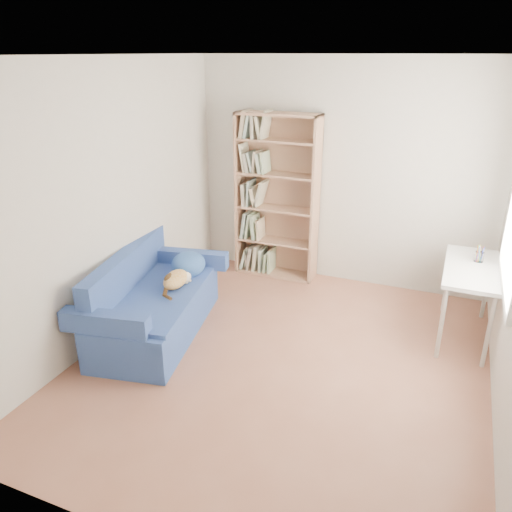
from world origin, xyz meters
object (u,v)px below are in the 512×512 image
Objects in this scene: bookshelf at (277,204)px; sofa at (155,302)px; pen_cup at (479,256)px; desk at (471,275)px.

sofa is at bearing -109.50° from bookshelf.
bookshelf is (0.63, 1.77, 0.60)m from sofa.
pen_cup is at bearing 11.78° from sofa.
sofa is 0.91× the size of bookshelf.
bookshelf is at bearing 166.04° from pen_cup.
desk is (2.23, -0.72, -0.25)m from bookshelf.
bookshelf is 1.85× the size of desk.
pen_cup reaches higher than desk.
pen_cup is (2.90, 1.21, 0.50)m from sofa.
sofa is 1.97m from bookshelf.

